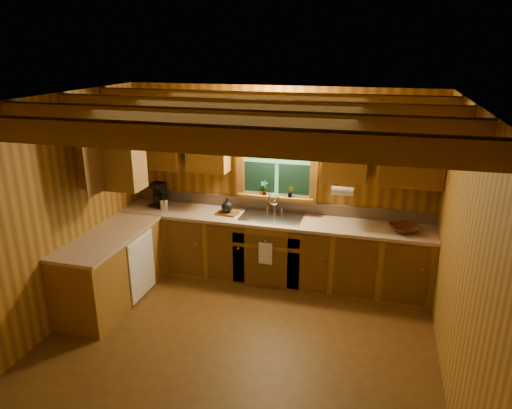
{
  "coord_description": "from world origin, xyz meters",
  "views": [
    {
      "loc": [
        1.32,
        -4.05,
        3.08
      ],
      "look_at": [
        0.0,
        0.8,
        1.35
      ],
      "focal_mm": 32.46,
      "sensor_mm": 36.0,
      "label": 1
    }
  ],
  "objects_px": {
    "coffee_maker": "(159,194)",
    "wicker_basket": "(404,229)",
    "cutting_board": "(227,213)",
    "sink": "(272,221)"
  },
  "relations": [
    {
      "from": "coffee_maker",
      "to": "wicker_basket",
      "type": "distance_m",
      "value": 3.38
    },
    {
      "from": "cutting_board",
      "to": "coffee_maker",
      "type": "bearing_deg",
      "value": -178.56
    },
    {
      "from": "cutting_board",
      "to": "sink",
      "type": "bearing_deg",
      "value": 9.27
    },
    {
      "from": "coffee_maker",
      "to": "wicker_basket",
      "type": "xyz_separation_m",
      "value": [
        3.38,
        -0.13,
        -0.12
      ]
    },
    {
      "from": "cutting_board",
      "to": "wicker_basket",
      "type": "xyz_separation_m",
      "value": [
        2.31,
        -0.03,
        0.03
      ]
    },
    {
      "from": "wicker_basket",
      "to": "coffee_maker",
      "type": "bearing_deg",
      "value": 177.8
    },
    {
      "from": "cutting_board",
      "to": "wicker_basket",
      "type": "height_order",
      "value": "wicker_basket"
    },
    {
      "from": "sink",
      "to": "coffee_maker",
      "type": "height_order",
      "value": "coffee_maker"
    },
    {
      "from": "coffee_maker",
      "to": "cutting_board",
      "type": "distance_m",
      "value": 1.08
    },
    {
      "from": "sink",
      "to": "wicker_basket",
      "type": "relative_size",
      "value": 2.37
    }
  ]
}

